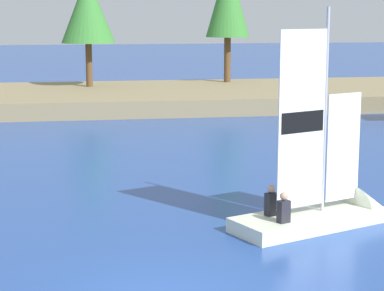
{
  "coord_description": "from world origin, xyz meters",
  "views": [
    {
      "loc": [
        -1.48,
        -13.3,
        5.41
      ],
      "look_at": [
        2.15,
        9.16,
        1.2
      ],
      "focal_mm": 69.84,
      "sensor_mm": 36.0,
      "label": 1
    }
  ],
  "objects": [
    {
      "name": "shoreline_tree_midleft",
      "position": [
        -0.46,
        30.57,
        5.32
      ],
      "size": [
        3.1,
        3.1,
        6.4
      ],
      "color": "brown",
      "rests_on": "shore_bank"
    },
    {
      "name": "sailboat",
      "position": [
        5.06,
        4.34,
        0.37
      ],
      "size": [
        4.76,
        3.05,
        5.92
      ],
      "rotation": [
        0.0,
        0.0,
        0.39
      ],
      "color": "silver",
      "rests_on": "ground"
    },
    {
      "name": "shore_bank",
      "position": [
        0.0,
        28.4,
        0.44
      ],
      "size": [
        80.0,
        10.73,
        0.88
      ],
      "primitive_type": "cube",
      "color": "#897A56",
      "rests_on": "ground"
    }
  ]
}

